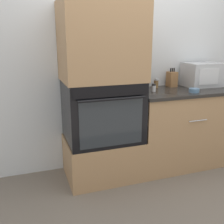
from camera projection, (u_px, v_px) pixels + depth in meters
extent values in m
plane|color=#6B6056|center=(147.00, 182.00, 2.78)|extent=(12.00, 12.00, 0.00)
cube|color=silver|center=(126.00, 58.00, 3.01)|extent=(8.00, 0.05, 2.50)
cube|color=#A87F56|center=(103.00, 157.00, 2.87)|extent=(0.79, 0.60, 0.43)
cube|color=black|center=(102.00, 111.00, 2.73)|extent=(0.76, 0.59, 0.63)
cube|color=black|center=(112.00, 91.00, 2.38)|extent=(0.73, 0.01, 0.11)
cube|color=#33E54C|center=(112.00, 91.00, 2.38)|extent=(0.09, 0.00, 0.03)
cube|color=#282D33|center=(112.00, 123.00, 2.47)|extent=(0.63, 0.01, 0.46)
cylinder|color=black|center=(113.00, 99.00, 2.37)|extent=(0.65, 0.02, 0.02)
cube|color=#A87F56|center=(102.00, 42.00, 2.54)|extent=(0.79, 0.60, 0.76)
cube|color=#A87F56|center=(180.00, 128.00, 3.11)|extent=(1.15, 0.60, 0.87)
cube|color=black|center=(183.00, 91.00, 2.99)|extent=(1.17, 0.63, 0.03)
cylinder|color=#B7B7BC|center=(198.00, 121.00, 2.78)|extent=(0.22, 0.01, 0.01)
cube|color=#B2B5BA|center=(202.00, 75.00, 3.17)|extent=(0.43, 0.32, 0.28)
cube|color=silver|center=(209.00, 76.00, 3.01)|extent=(0.26, 0.01, 0.19)
cube|color=olive|center=(172.00, 79.00, 3.15)|extent=(0.10, 0.12, 0.18)
cylinder|color=black|center=(171.00, 70.00, 3.12)|extent=(0.02, 0.02, 0.04)
cylinder|color=black|center=(172.00, 70.00, 3.12)|extent=(0.02, 0.02, 0.04)
cylinder|color=black|center=(174.00, 70.00, 3.13)|extent=(0.02, 0.02, 0.04)
cylinder|color=#517599|center=(194.00, 90.00, 2.83)|extent=(0.11, 0.11, 0.04)
cylinder|color=silver|center=(154.00, 89.00, 2.86)|extent=(0.05, 0.05, 0.07)
cylinder|color=black|center=(154.00, 85.00, 2.85)|extent=(0.04, 0.04, 0.02)
cylinder|color=brown|center=(156.00, 84.00, 3.08)|extent=(0.05, 0.05, 0.09)
cylinder|color=#B7B7BC|center=(156.00, 79.00, 3.07)|extent=(0.05, 0.05, 0.02)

